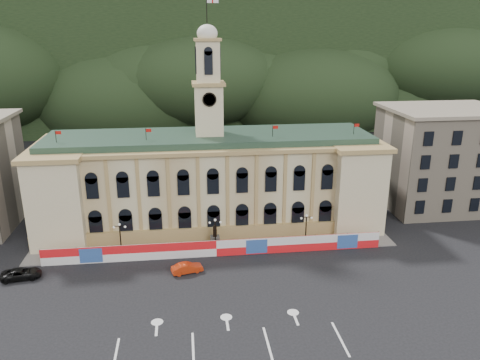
{
  "coord_description": "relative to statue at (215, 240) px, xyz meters",
  "views": [
    {
      "loc": [
        -4.06,
        -47.36,
        32.34
      ],
      "look_at": [
        3.87,
        18.0,
        10.76
      ],
      "focal_mm": 35.0,
      "sensor_mm": 36.0,
      "label": 1
    }
  ],
  "objects": [
    {
      "name": "ground",
      "position": [
        0.0,
        -18.0,
        -1.19
      ],
      "size": [
        260.0,
        260.0,
        0.0
      ],
      "primitive_type": "plane",
      "color": "black",
      "rests_on": "ground"
    },
    {
      "name": "lamp_center",
      "position": [
        0.0,
        -1.0,
        1.89
      ],
      "size": [
        1.96,
        0.44,
        5.15
      ],
      "color": "black",
      "rests_on": "ground"
    },
    {
      "name": "pavement",
      "position": [
        0.0,
        -0.25,
        -1.11
      ],
      "size": [
        56.0,
        5.5,
        0.16
      ],
      "primitive_type": "cube",
      "color": "slate",
      "rests_on": "ground"
    },
    {
      "name": "lane_markings",
      "position": [
        0.0,
        -23.0,
        -1.18
      ],
      "size": [
        26.0,
        10.0,
        0.02
      ],
      "primitive_type": null,
      "color": "white",
      "rests_on": "ground"
    },
    {
      "name": "side_building_right",
      "position": [
        43.0,
        12.93,
        8.14
      ],
      "size": [
        21.0,
        17.0,
        18.6
      ],
      "color": "#BCAA91",
      "rests_on": "ground"
    },
    {
      "name": "city_hall",
      "position": [
        0.0,
        9.63,
        6.66
      ],
      "size": [
        56.2,
        17.6,
        37.1
      ],
      "color": "beige",
      "rests_on": "ground"
    },
    {
      "name": "black_suv",
      "position": [
        -26.59,
        -6.35,
        -0.47
      ],
      "size": [
        3.77,
        5.82,
        1.44
      ],
      "primitive_type": "imported",
      "rotation": [
        0.0,
        0.0,
        1.71
      ],
      "color": "black",
      "rests_on": "ground"
    },
    {
      "name": "lamp_left",
      "position": [
        -14.0,
        -1.0,
        1.89
      ],
      "size": [
        1.96,
        0.44,
        5.15
      ],
      "color": "black",
      "rests_on": "ground"
    },
    {
      "name": "statue",
      "position": [
        0.0,
        0.0,
        0.0
      ],
      "size": [
        1.4,
        1.4,
        3.72
      ],
      "color": "#595651",
      "rests_on": "ground"
    },
    {
      "name": "lamp_right",
      "position": [
        14.0,
        -1.0,
        1.89
      ],
      "size": [
        1.96,
        0.44,
        5.15
      ],
      "color": "black",
      "rests_on": "ground"
    },
    {
      "name": "hill_ridge",
      "position": [
        0.03,
        103.99,
        18.3
      ],
      "size": [
        230.0,
        80.0,
        64.0
      ],
      "color": "black",
      "rests_on": "ground"
    },
    {
      "name": "hoarding_fence",
      "position": [
        0.06,
        -2.93,
        0.06
      ],
      "size": [
        50.0,
        0.44,
        2.5
      ],
      "color": "red",
      "rests_on": "ground"
    },
    {
      "name": "red_sedan",
      "position": [
        -4.38,
        -7.43,
        -0.47
      ],
      "size": [
        3.57,
        5.05,
        1.43
      ],
      "primitive_type": "imported",
      "rotation": [
        0.0,
        0.0,
        1.82
      ],
      "color": "red",
      "rests_on": "ground"
    }
  ]
}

